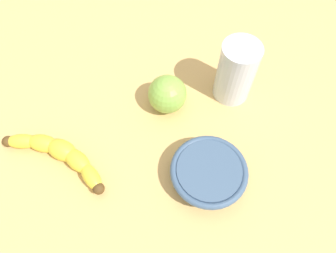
{
  "coord_description": "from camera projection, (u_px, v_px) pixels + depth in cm",
  "views": [
    {
      "loc": [
        -24.98,
        27.66,
        56.05
      ],
      "look_at": [
        -10.15,
        3.1,
        5.0
      ],
      "focal_mm": 33.66,
      "sensor_mm": 36.0,
      "label": 1
    }
  ],
  "objects": [
    {
      "name": "wooden_tabletop",
      "position": [
        134.0,
        102.0,
        0.65
      ],
      "size": [
        120.0,
        120.0,
        3.0
      ],
      "primitive_type": "cube",
      "color": "tan",
      "rests_on": "ground"
    },
    {
      "name": "banana",
      "position": [
        59.0,
        154.0,
        0.56
      ],
      "size": [
        21.58,
        7.11,
        3.73
      ],
      "rotation": [
        0.0,
        0.0,
        0.07
      ],
      "color": "yellow",
      "rests_on": "wooden_tabletop"
    },
    {
      "name": "smoothie_glass",
      "position": [
        235.0,
        74.0,
        0.6
      ],
      "size": [
        7.24,
        7.24,
        12.82
      ],
      "color": "silver",
      "rests_on": "wooden_tabletop"
    },
    {
      "name": "green_apple_fruit",
      "position": [
        167.0,
        94.0,
        0.6
      ],
      "size": [
        7.46,
        7.46,
        7.46
      ],
      "primitive_type": "sphere",
      "color": "#84B747",
      "rests_on": "wooden_tabletop"
    },
    {
      "name": "ceramic_bowl",
      "position": [
        208.0,
        173.0,
        0.54
      ],
      "size": [
        13.22,
        13.22,
        3.97
      ],
      "color": "#3D5675",
      "rests_on": "wooden_tabletop"
    }
  ]
}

